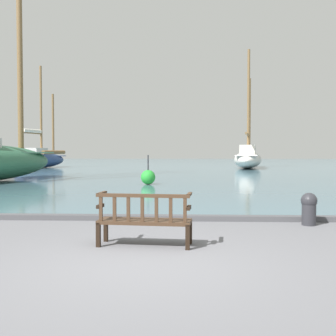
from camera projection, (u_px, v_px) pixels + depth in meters
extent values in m
plane|color=slate|center=(142.00, 263.00, 6.13)|extent=(160.00, 160.00, 0.00)
cube|color=slate|center=(180.00, 165.00, 50.06)|extent=(100.00, 80.00, 0.08)
cube|color=#4C4C50|center=(159.00, 218.00, 9.97)|extent=(40.00, 0.30, 0.12)
cube|color=black|center=(106.00, 230.00, 7.62)|extent=(0.08, 0.08, 0.42)
cube|color=black|center=(190.00, 232.00, 7.41)|extent=(0.08, 0.08, 0.42)
cube|color=black|center=(98.00, 235.00, 7.17)|extent=(0.08, 0.08, 0.42)
cube|color=black|center=(188.00, 237.00, 6.96)|extent=(0.08, 0.08, 0.42)
cube|color=#422D1E|center=(145.00, 221.00, 7.28)|extent=(1.64, 0.67, 0.06)
cube|color=#422D1E|center=(142.00, 196.00, 7.05)|extent=(1.60, 0.21, 0.06)
cube|color=#422D1E|center=(101.00, 209.00, 7.15)|extent=(0.06, 0.05, 0.41)
cube|color=#422D1E|center=(115.00, 209.00, 7.12)|extent=(0.06, 0.05, 0.41)
cube|color=#422D1E|center=(128.00, 209.00, 7.09)|extent=(0.06, 0.05, 0.41)
cube|color=#422D1E|center=(142.00, 210.00, 7.05)|extent=(0.06, 0.05, 0.41)
cube|color=#422D1E|center=(156.00, 210.00, 7.02)|extent=(0.06, 0.05, 0.41)
cube|color=#422D1E|center=(171.00, 210.00, 6.99)|extent=(0.06, 0.05, 0.41)
cube|color=#422D1E|center=(185.00, 210.00, 6.96)|extent=(0.06, 0.05, 0.41)
cube|color=black|center=(100.00, 206.00, 7.29)|extent=(0.09, 0.30, 0.06)
cube|color=#422D1E|center=(102.00, 193.00, 7.37)|extent=(0.11, 0.47, 0.04)
cube|color=black|center=(189.00, 208.00, 7.08)|extent=(0.09, 0.30, 0.06)
cube|color=#422D1E|center=(189.00, 194.00, 7.16)|extent=(0.11, 0.47, 0.04)
cylinder|color=brown|center=(20.00, 49.00, 24.14)|extent=(0.32, 0.32, 11.88)
cylinder|color=brown|center=(54.00, 152.00, 27.75)|extent=(0.86, 2.52, 0.25)
ellipsoid|color=silver|center=(248.00, 160.00, 39.39)|extent=(4.28, 10.43, 1.56)
cube|color=white|center=(248.00, 155.00, 39.37)|extent=(3.45, 9.12, 0.08)
cube|color=beige|center=(248.00, 150.00, 38.61)|extent=(1.89, 3.20, 0.90)
cylinder|color=brown|center=(248.00, 102.00, 39.42)|extent=(0.25, 0.25, 9.84)
cylinder|color=brown|center=(247.00, 134.00, 37.15)|extent=(1.09, 4.87, 0.20)
cylinder|color=brown|center=(249.00, 117.00, 42.19)|extent=(0.25, 0.25, 7.61)
cylinder|color=brown|center=(250.00, 155.00, 44.94)|extent=(0.43, 1.30, 0.20)
ellipsoid|color=navy|center=(40.00, 160.00, 39.91)|extent=(4.05, 7.60, 1.43)
cube|color=#516B9E|center=(40.00, 156.00, 39.89)|extent=(3.29, 6.61, 0.08)
cube|color=beige|center=(37.00, 152.00, 39.36)|extent=(1.64, 2.05, 0.74)
cylinder|color=brown|center=(41.00, 111.00, 39.90)|extent=(0.22, 0.22, 8.50)
cylinder|color=brown|center=(32.00, 133.00, 38.63)|extent=(0.92, 2.78, 0.17)
cylinder|color=silver|center=(32.00, 131.00, 38.63)|extent=(1.02, 2.55, 0.35)
cylinder|color=brown|center=(53.00, 125.00, 41.85)|extent=(0.22, 0.22, 6.10)
cylinder|color=#2D2D33|center=(309.00, 213.00, 9.29)|extent=(0.31, 0.31, 0.54)
sphere|color=#2D2D33|center=(309.00, 201.00, 9.28)|extent=(0.36, 0.36, 0.36)
sphere|color=green|center=(148.00, 177.00, 19.76)|extent=(0.69, 0.69, 0.69)
cylinder|color=#2D2D33|center=(148.00, 162.00, 19.73)|extent=(0.06, 0.06, 0.70)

